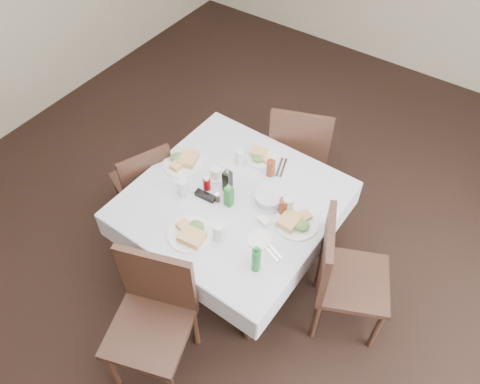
{
  "coord_description": "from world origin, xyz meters",
  "views": [
    {
      "loc": [
        1.09,
        -1.66,
        3.29
      ],
      "look_at": [
        -0.14,
        0.13,
        0.8
      ],
      "focal_mm": 35.0,
      "sensor_mm": 36.0,
      "label": 1
    }
  ],
  "objects_px": {
    "chair_west": "(145,181)",
    "water_e": "(288,205)",
    "chair_north": "(300,147)",
    "water_n": "(240,158)",
    "bread_basket": "(269,198)",
    "oil_cruet_dark": "(227,181)",
    "water_w": "(183,188)",
    "coffee_mug": "(216,174)",
    "oil_cruet_green": "(229,195)",
    "green_bottle": "(256,260)",
    "dining_table": "(233,205)",
    "ketchup_bottle": "(207,183)",
    "chair_east": "(340,272)",
    "water_s": "(219,232)",
    "chair_south": "(154,310)"
  },
  "relations": [
    {
      "from": "water_s",
      "to": "oil_cruet_dark",
      "type": "bearing_deg",
      "value": 117.74
    },
    {
      "from": "chair_west",
      "to": "water_e",
      "type": "height_order",
      "value": "water_e"
    },
    {
      "from": "water_n",
      "to": "green_bottle",
      "type": "height_order",
      "value": "green_bottle"
    },
    {
      "from": "green_bottle",
      "to": "chair_west",
      "type": "bearing_deg",
      "value": 166.29
    },
    {
      "from": "water_e",
      "to": "oil_cruet_green",
      "type": "xyz_separation_m",
      "value": [
        -0.37,
        -0.17,
        0.02
      ]
    },
    {
      "from": "chair_east",
      "to": "water_w",
      "type": "distance_m",
      "value": 1.22
    },
    {
      "from": "dining_table",
      "to": "ketchup_bottle",
      "type": "bearing_deg",
      "value": -170.84
    },
    {
      "from": "dining_table",
      "to": "chair_east",
      "type": "relative_size",
      "value": 1.38
    },
    {
      "from": "chair_east",
      "to": "oil_cruet_green",
      "type": "relative_size",
      "value": 4.68
    },
    {
      "from": "oil_cruet_green",
      "to": "coffee_mug",
      "type": "relative_size",
      "value": 1.6
    },
    {
      "from": "ketchup_bottle",
      "to": "oil_cruet_dark",
      "type": "bearing_deg",
      "value": 29.31
    },
    {
      "from": "chair_west",
      "to": "water_n",
      "type": "xyz_separation_m",
      "value": [
        0.67,
        0.39,
        0.32
      ]
    },
    {
      "from": "chair_north",
      "to": "ketchup_bottle",
      "type": "distance_m",
      "value": 0.99
    },
    {
      "from": "dining_table",
      "to": "water_n",
      "type": "height_order",
      "value": "water_n"
    },
    {
      "from": "water_s",
      "to": "dining_table",
      "type": "bearing_deg",
      "value": 110.6
    },
    {
      "from": "chair_west",
      "to": "ketchup_bottle",
      "type": "distance_m",
      "value": 0.69
    },
    {
      "from": "water_w",
      "to": "coffee_mug",
      "type": "height_order",
      "value": "water_w"
    },
    {
      "from": "chair_west",
      "to": "bread_basket",
      "type": "distance_m",
      "value": 1.1
    },
    {
      "from": "coffee_mug",
      "to": "green_bottle",
      "type": "distance_m",
      "value": 0.83
    },
    {
      "from": "dining_table",
      "to": "water_n",
      "type": "bearing_deg",
      "value": 115.44
    },
    {
      "from": "chair_east",
      "to": "water_s",
      "type": "xyz_separation_m",
      "value": [
        -0.75,
        -0.34,
        0.25
      ]
    },
    {
      "from": "water_n",
      "to": "green_bottle",
      "type": "xyz_separation_m",
      "value": [
        0.6,
        -0.7,
        0.03
      ]
    },
    {
      "from": "water_n",
      "to": "coffee_mug",
      "type": "xyz_separation_m",
      "value": [
        -0.07,
        -0.22,
        -0.02
      ]
    },
    {
      "from": "chair_west",
      "to": "oil_cruet_dark",
      "type": "height_order",
      "value": "oil_cruet_dark"
    },
    {
      "from": "chair_north",
      "to": "water_s",
      "type": "distance_m",
      "value": 1.26
    },
    {
      "from": "dining_table",
      "to": "green_bottle",
      "type": "xyz_separation_m",
      "value": [
        0.45,
        -0.39,
        0.18
      ]
    },
    {
      "from": "water_n",
      "to": "bread_basket",
      "type": "height_order",
      "value": "water_n"
    },
    {
      "from": "water_n",
      "to": "coffee_mug",
      "type": "height_order",
      "value": "water_n"
    },
    {
      "from": "chair_south",
      "to": "coffee_mug",
      "type": "relative_size",
      "value": 7.64
    },
    {
      "from": "chair_west",
      "to": "water_e",
      "type": "xyz_separation_m",
      "value": [
        1.2,
        0.19,
        0.33
      ]
    },
    {
      "from": "ketchup_bottle",
      "to": "chair_south",
      "type": "bearing_deg",
      "value": -74.77
    },
    {
      "from": "chair_north",
      "to": "chair_east",
      "type": "height_order",
      "value": "chair_north"
    },
    {
      "from": "dining_table",
      "to": "chair_north",
      "type": "distance_m",
      "value": 0.91
    },
    {
      "from": "water_n",
      "to": "coffee_mug",
      "type": "distance_m",
      "value": 0.23
    },
    {
      "from": "chair_west",
      "to": "chair_south",
      "type": "bearing_deg",
      "value": -44.48
    },
    {
      "from": "green_bottle",
      "to": "water_n",
      "type": "bearing_deg",
      "value": 130.63
    },
    {
      "from": "chair_west",
      "to": "bread_basket",
      "type": "relative_size",
      "value": 3.68
    },
    {
      "from": "water_e",
      "to": "ketchup_bottle",
      "type": "bearing_deg",
      "value": -166.29
    },
    {
      "from": "chair_north",
      "to": "water_n",
      "type": "bearing_deg",
      "value": -108.42
    },
    {
      "from": "oil_cruet_dark",
      "to": "coffee_mug",
      "type": "bearing_deg",
      "value": 159.39
    },
    {
      "from": "dining_table",
      "to": "bread_basket",
      "type": "distance_m",
      "value": 0.28
    },
    {
      "from": "chair_north",
      "to": "water_w",
      "type": "bearing_deg",
      "value": -108.4
    },
    {
      "from": "bread_basket",
      "to": "oil_cruet_green",
      "type": "height_order",
      "value": "oil_cruet_green"
    },
    {
      "from": "water_n",
      "to": "water_s",
      "type": "relative_size",
      "value": 0.97
    },
    {
      "from": "dining_table",
      "to": "green_bottle",
      "type": "bearing_deg",
      "value": -40.79
    },
    {
      "from": "water_n",
      "to": "bread_basket",
      "type": "xyz_separation_m",
      "value": [
        0.38,
        -0.19,
        -0.03
      ]
    },
    {
      "from": "water_w",
      "to": "chair_south",
      "type": "bearing_deg",
      "value": -65.24
    },
    {
      "from": "chair_north",
      "to": "water_e",
      "type": "height_order",
      "value": "chair_north"
    },
    {
      "from": "chair_west",
      "to": "water_s",
      "type": "bearing_deg",
      "value": -15.14
    },
    {
      "from": "bread_basket",
      "to": "oil_cruet_dark",
      "type": "bearing_deg",
      "value": -165.13
    }
  ]
}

